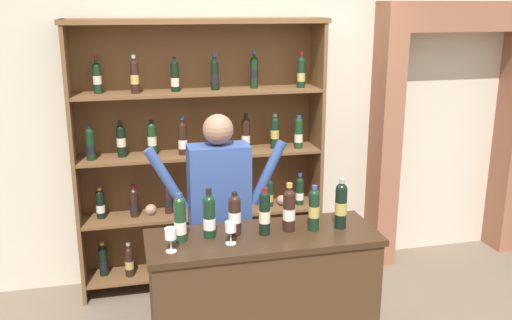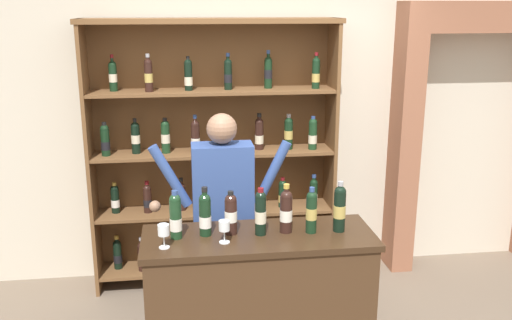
# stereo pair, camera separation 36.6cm
# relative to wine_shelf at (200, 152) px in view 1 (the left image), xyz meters

# --- Properties ---
(back_wall) EXTENTS (12.00, 0.19, 3.01)m
(back_wall) POSITION_rel_wine_shelf_xyz_m (0.39, 0.26, 0.33)
(back_wall) COLOR beige
(back_wall) RESTS_ON ground
(wine_shelf) EXTENTS (2.08, 0.37, 2.26)m
(wine_shelf) POSITION_rel_wine_shelf_xyz_m (0.00, 0.00, 0.00)
(wine_shelf) COLOR brown
(wine_shelf) RESTS_ON ground
(archway_doorway) EXTENTS (1.52, 0.45, 2.39)m
(archway_doorway) POSITION_rel_wine_shelf_xyz_m (2.35, 0.13, 0.16)
(archway_doorway) COLOR #935B42
(archway_doorway) RESTS_ON ground
(tasting_counter) EXTENTS (1.46, 0.54, 0.97)m
(tasting_counter) POSITION_rel_wine_shelf_xyz_m (0.20, -1.36, -0.69)
(tasting_counter) COLOR #422B19
(tasting_counter) RESTS_ON ground
(shopkeeper) EXTENTS (1.01, 0.22, 1.65)m
(shopkeeper) POSITION_rel_wine_shelf_xyz_m (0.01, -0.83, -0.15)
(shopkeeper) COLOR #2D3347
(shopkeeper) RESTS_ON ground
(tasting_bottle_vin_santo) EXTENTS (0.07, 0.07, 0.31)m
(tasting_bottle_vin_santo) POSITION_rel_wine_shelf_xyz_m (-0.31, -1.33, -0.06)
(tasting_bottle_vin_santo) COLOR #19381E
(tasting_bottle_vin_santo) RESTS_ON tasting_counter
(tasting_bottle_super_tuscan) EXTENTS (0.08, 0.08, 0.31)m
(tasting_bottle_super_tuscan) POSITION_rel_wine_shelf_xyz_m (-0.13, -1.31, -0.06)
(tasting_bottle_super_tuscan) COLOR black
(tasting_bottle_super_tuscan) RESTS_ON tasting_counter
(tasting_bottle_grappa) EXTENTS (0.08, 0.08, 0.28)m
(tasting_bottle_grappa) POSITION_rel_wine_shelf_xyz_m (0.03, -1.31, -0.07)
(tasting_bottle_grappa) COLOR black
(tasting_bottle_grappa) RESTS_ON tasting_counter
(tasting_bottle_brunello) EXTENTS (0.07, 0.07, 0.31)m
(tasting_bottle_brunello) POSITION_rel_wine_shelf_xyz_m (0.21, -1.35, -0.06)
(tasting_bottle_brunello) COLOR black
(tasting_bottle_brunello) RESTS_ON tasting_counter
(tasting_bottle_bianco) EXTENTS (0.08, 0.08, 0.32)m
(tasting_bottle_bianco) POSITION_rel_wine_shelf_xyz_m (0.38, -1.33, -0.06)
(tasting_bottle_bianco) COLOR black
(tasting_bottle_bianco) RESTS_ON tasting_counter
(tasting_bottle_prosecco) EXTENTS (0.07, 0.07, 0.30)m
(tasting_bottle_prosecco) POSITION_rel_wine_shelf_xyz_m (0.53, -1.36, -0.06)
(tasting_bottle_prosecco) COLOR black
(tasting_bottle_prosecco) RESTS_ON tasting_counter
(tasting_bottle_rosso) EXTENTS (0.08, 0.08, 0.33)m
(tasting_bottle_rosso) POSITION_rel_wine_shelf_xyz_m (0.71, -1.36, -0.05)
(tasting_bottle_rosso) COLOR black
(tasting_bottle_rosso) RESTS_ON tasting_counter
(wine_glass_left) EXTENTS (0.07, 0.07, 0.15)m
(wine_glass_left) POSITION_rel_wine_shelf_xyz_m (-0.38, -1.47, -0.10)
(wine_glass_left) COLOR silver
(wine_glass_left) RESTS_ON tasting_counter
(wine_glass_spare) EXTENTS (0.07, 0.07, 0.14)m
(wine_glass_spare) POSITION_rel_wine_shelf_xyz_m (-0.02, -1.44, -0.11)
(wine_glass_spare) COLOR silver
(wine_glass_spare) RESTS_ON tasting_counter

